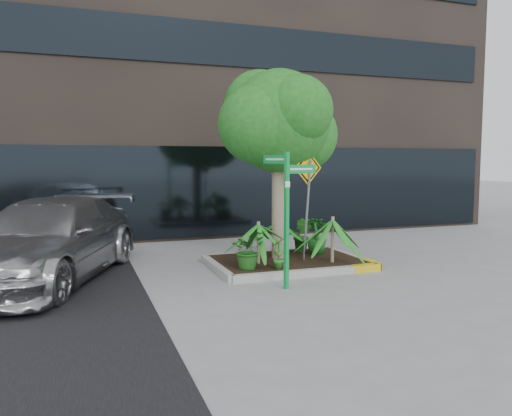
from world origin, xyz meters
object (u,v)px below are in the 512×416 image
object	(u,v)px
street_sign_post	(287,205)
cattle_sign	(308,187)
parked_car	(48,240)
tree	(278,121)

from	to	relation	value
street_sign_post	cattle_sign	distance (m)	1.78
cattle_sign	parked_car	bearing A→B (deg)	157.74
tree	street_sign_post	xyz separation A→B (m)	(-0.64, -1.97, -1.62)
street_sign_post	cattle_sign	bearing A→B (deg)	36.55
street_sign_post	tree	bearing A→B (deg)	56.14
street_sign_post	cattle_sign	world-z (taller)	cattle_sign
parked_car	street_sign_post	xyz separation A→B (m)	(4.06, -2.11, 0.74)
parked_car	cattle_sign	distance (m)	5.28
street_sign_post	parked_car	bearing A→B (deg)	136.63
cattle_sign	street_sign_post	bearing A→B (deg)	-141.96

